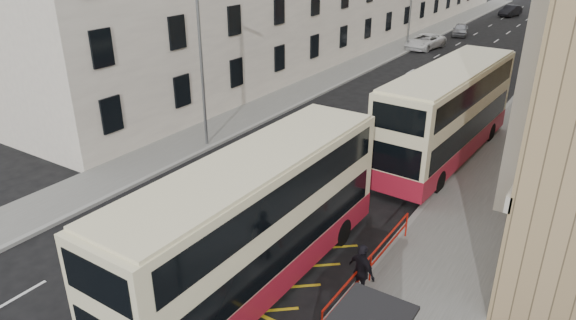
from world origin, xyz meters
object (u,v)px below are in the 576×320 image
Objects in this scene: pedestrian_far at (362,271)px; double_decker_rear at (448,114)px; car_dark at (511,11)px; street_lamp_far at (412,2)px; car_silver at (460,30)px; car_red at (566,23)px; white_van at (425,41)px; street_lamp_near at (202,63)px; double_decker_front at (255,223)px.

double_decker_rear is at bearing -60.53° from pedestrian_far.
car_dark is (-8.96, 66.78, -0.35)m from pedestrian_far.
street_lamp_far is 11.79m from car_silver.
street_lamp_far is 25.52m from car_red.
car_dark is (2.59, 27.89, 0.02)m from white_van.
street_lamp_near is at bearing -104.92° from car_silver.
car_silver is at bearing 93.59° from white_van.
street_lamp_near reaches higher than pedestrian_far.
car_dark is (3.74, 59.60, -3.89)m from street_lamp_near.
car_red is at bearing 62.74° from street_lamp_far.
car_red reaches higher than car_silver.
car_red is (10.40, 20.70, -0.03)m from white_van.
street_lamp_near is 1.76× the size of car_dark.
double_decker_front is at bearing -68.87° from white_van.
double_decker_front reaches higher than car_dark.
street_lamp_far is 1.53× the size of white_van.
car_red is at bearing -65.56° from pedestrian_far.
pedestrian_far is 0.42× the size of car_dark.
white_van is (-10.20, 26.32, -1.73)m from double_decker_rear.
white_van is 1.15× the size of car_dark.
double_decker_front is 49.79m from car_silver.
street_lamp_far is (0.00, 30.00, 0.00)m from street_lamp_near.
white_van is 1.09× the size of car_red.
double_decker_rear is 54.77m from car_dark.
double_decker_front is 2.22× the size of white_van.
double_decker_rear is 28.28m from white_van.
double_decker_rear is at bearing -87.38° from car_silver.
double_decker_front is 60.78m from car_red.
double_decker_front reaches higher than car_silver.
car_dark is (1.65, 18.69, 0.07)m from car_silver.
car_silver is at bearing 107.83° from double_decker_rear.
car_dark is at bearing 95.34° from double_decker_front.
street_lamp_near is 12.75m from double_decker_rear.
car_silver is 18.77m from car_dark.
street_lamp_far reaches higher than car_red.
street_lamp_far is at bearing -112.83° from car_silver.
pedestrian_far is at bearing -80.66° from double_decker_rear.
street_lamp_near is 53.82m from car_red.
street_lamp_far is 39.44m from pedestrian_far.
white_van is at bearing -50.12° from pedestrian_far.
double_decker_front is at bearing -76.15° from street_lamp_far.
street_lamp_far is at bearing 117.97° from double_decker_rear.
car_silver is 0.87× the size of car_dark.
pedestrian_far is at bearing -70.63° from car_dark.
street_lamp_far is 1.76× the size of car_dark.
double_decker_rear is (11.35, 5.39, -2.18)m from street_lamp_near.
white_van is (-11.55, 38.89, -0.37)m from pedestrian_far.
pedestrian_far is 0.48× the size of car_silver.
car_silver is 0.83× the size of car_red.
double_decker_rear is 3.09× the size of car_silver.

